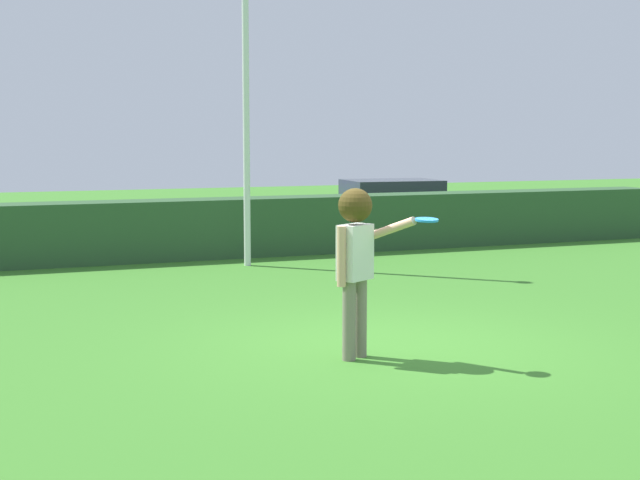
{
  "coord_description": "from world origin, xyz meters",
  "views": [
    {
      "loc": [
        -4.36,
        -9.01,
        2.36
      ],
      "look_at": [
        -0.58,
        0.65,
        1.15
      ],
      "focal_mm": 51.34,
      "sensor_mm": 36.0,
      "label": 1
    }
  ],
  "objects_px": {
    "lamppost": "(246,65)",
    "parked_car_blue": "(392,203)",
    "frisbee": "(427,220)",
    "person": "(356,249)"
  },
  "relations": [
    {
      "from": "frisbee",
      "to": "parked_car_blue",
      "type": "bearing_deg",
      "value": 65.69
    },
    {
      "from": "person",
      "to": "lamppost",
      "type": "xyz_separation_m",
      "value": [
        0.94,
        6.99,
        2.4
      ]
    },
    {
      "from": "frisbee",
      "to": "person",
      "type": "bearing_deg",
      "value": 142.6
    },
    {
      "from": "frisbee",
      "to": "parked_car_blue",
      "type": "xyz_separation_m",
      "value": [
        5.31,
        11.75,
        -0.8
      ]
    },
    {
      "from": "lamppost",
      "to": "frisbee",
      "type": "bearing_deg",
      "value": -92.7
    },
    {
      "from": "person",
      "to": "parked_car_blue",
      "type": "height_order",
      "value": "person"
    },
    {
      "from": "parked_car_blue",
      "to": "lamppost",
      "type": "bearing_deg",
      "value": -139.0
    },
    {
      "from": "frisbee",
      "to": "lamppost",
      "type": "relative_size",
      "value": 0.04
    },
    {
      "from": "person",
      "to": "lamppost",
      "type": "relative_size",
      "value": 0.28
    },
    {
      "from": "lamppost",
      "to": "parked_car_blue",
      "type": "relative_size",
      "value": 1.5
    }
  ]
}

